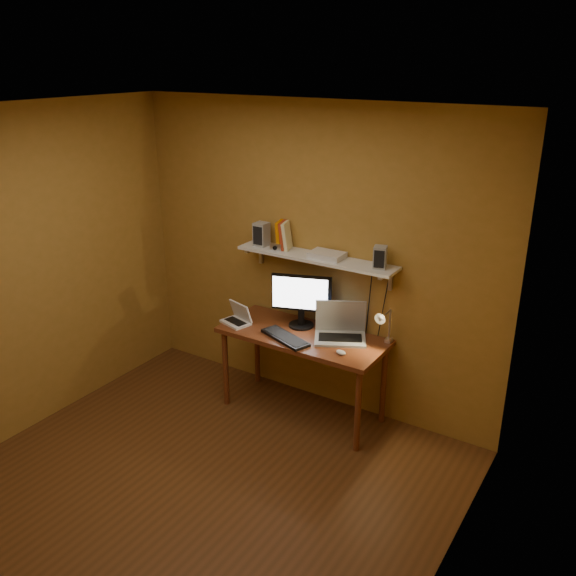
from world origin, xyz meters
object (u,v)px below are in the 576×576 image
Objects in this scene: wall_shelf at (316,258)px; speaker_left at (261,234)px; speaker_right at (380,257)px; router at (327,255)px; monitor at (301,298)px; desk_lamp at (384,323)px; netbook at (238,317)px; keyboard at (285,338)px; shelf_camera at (276,247)px; desk at (303,343)px; laptop at (340,328)px; mouse at (341,352)px.

speaker_left is at bearing 179.77° from wall_shelf.
speaker_right is 0.47m from router.
desk_lamp is at bearing -19.70° from monitor.
speaker_right is (1.10, -0.00, -0.01)m from speaker_left.
desk_lamp is 0.72m from router.
netbook reaches higher than keyboard.
wall_shelf is 0.86m from netbook.
shelf_camera is (0.23, 0.25, 0.60)m from netbook.
desk is 2.88× the size of monitor.
keyboard is at bearing -170.53° from laptop.
laptop is 1.77× the size of netbook.
desk is at bearing 85.74° from keyboard.
mouse is (0.44, -0.35, -0.59)m from wall_shelf.
speaker_left reaches higher than wall_shelf.
monitor is at bearing -2.50° from shelf_camera.
speaker_left is at bearing -179.44° from router.
netbook is 1.36m from speaker_right.
keyboard is (-0.36, -0.27, -0.07)m from laptop.
shelf_camera is (-0.92, -0.06, -0.06)m from speaker_right.
monitor reaches higher than laptop.
netbook is 0.52m from keyboard.
laptop is 2.48× the size of speaker_left.
mouse is at bearing -128.15° from desk_lamp.
desk is at bearing 173.55° from laptop.
desk is 0.77m from router.
wall_shelf is 8.01× the size of speaker_right.
mouse is at bearing -38.77° from wall_shelf.
monitor is 0.48m from shelf_camera.
router is (-0.56, 0.08, 0.44)m from desk_lamp.
shelf_camera reaches higher than desk.
desk_lamp is at bearing -3.23° from speaker_left.
netbook is 0.96m from router.
desk is 6.95× the size of speaker_left.
mouse is at bearing -125.69° from speaker_right.
monitor is 0.97× the size of laptop.
laptop is 0.86m from shelf_camera.
mouse reaches higher than desk.
monitor is 0.58m from netbook.
wall_shelf is 0.82m from mouse.
monitor reaches higher than desk.
shelf_camera is at bearing 149.88° from laptop.
keyboard is at bearing -105.25° from monitor.
netbook is at bearing -164.99° from mouse.
speaker_right is at bearing 88.14° from mouse.
speaker_left is at bearing 177.88° from mouse.
monitor is 0.38m from keyboard.
router is (-0.19, 0.09, 0.57)m from laptop.
netbook is at bearing -133.34° from shelf_camera.
wall_shelf is 5.02× the size of router.
laptop is at bearing -25.36° from router.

